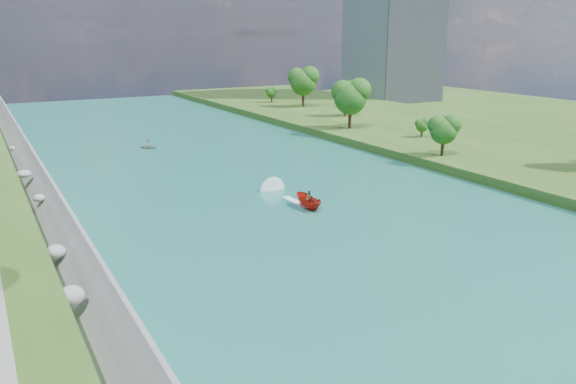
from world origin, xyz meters
TOP-DOWN VIEW (x-y plane):
  - ground at (0.00, 0.00)m, footprint 260.00×260.00m
  - river_water at (0.00, 20.00)m, footprint 55.00×240.00m
  - berm_east at (49.50, 20.00)m, footprint 44.00×240.00m
  - riprap_bank at (-25.86, 19.31)m, footprint 3.94×236.00m
  - trees_east at (39.76, 42.58)m, footprint 18.57×135.04m
  - motorboat at (1.61, 12.01)m, footprint 3.60×19.06m
  - raft at (-4.77, 54.95)m, footprint 3.51×3.59m

SIDE VIEW (x-z plane):
  - ground at x=0.00m, z-range 0.00..0.00m
  - river_water at x=0.00m, z-range 0.00..0.10m
  - raft at x=-4.77m, z-range -0.34..1.26m
  - berm_east at x=49.50m, z-range 0.00..1.50m
  - motorboat at x=1.61m, z-range -0.12..1.83m
  - riprap_bank at x=-25.86m, z-range -0.24..3.87m
  - trees_east at x=39.76m, z-range 0.62..12.60m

